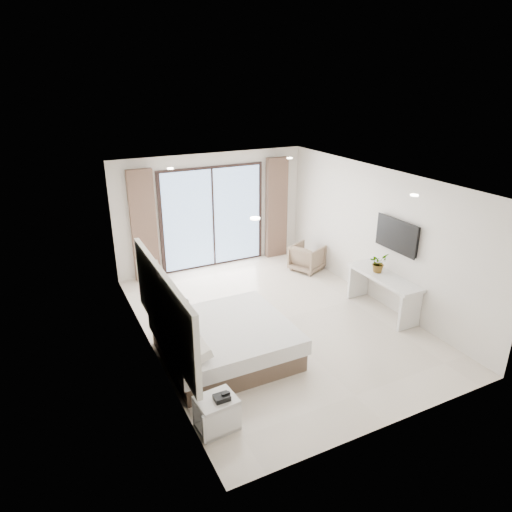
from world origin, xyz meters
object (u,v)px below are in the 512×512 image
object	(u,v)px
bed	(225,341)
armchair	(307,256)
console_desk	(383,285)
nightstand	(217,413)

from	to	relation	value
bed	armchair	bearing A→B (deg)	38.24
bed	console_desk	bearing A→B (deg)	1.35
armchair	console_desk	bearing A→B (deg)	159.57
console_desk	nightstand	bearing A→B (deg)	-159.37
bed	nightstand	size ratio (longest dim) A/B	3.76
nightstand	console_desk	size ratio (longest dim) A/B	0.33
nightstand	armchair	world-z (taller)	armchair
armchair	nightstand	bearing A→B (deg)	110.46
nightstand	armchair	size ratio (longest dim) A/B	0.79
bed	nightstand	bearing A→B (deg)	-116.61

